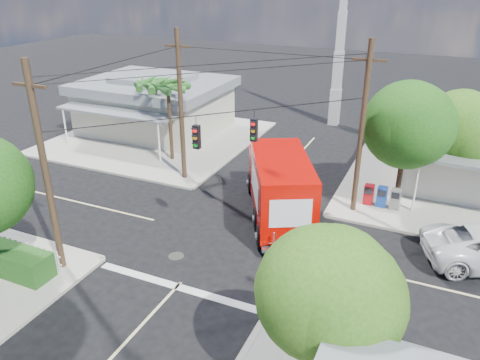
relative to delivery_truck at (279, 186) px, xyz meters
The scene contains 15 objects.
ground 3.87m from the delivery_truck, 121.22° to the right, with size 120.00×120.00×0.00m, color black.
sidewalk_ne 12.23m from the delivery_truck, 41.15° to the left, with size 14.12×14.12×0.14m.
sidewalk_nw 15.05m from the delivery_truck, 147.79° to the left, with size 14.12×14.12×0.14m.
road_markings 5.07m from the delivery_truck, 111.93° to the right, with size 32.00×32.00×0.01m.
building_nw 16.76m from the delivery_truck, 145.25° to the left, with size 10.80×10.20×4.30m.
radio_tower 17.55m from the delivery_truck, 94.24° to the left, with size 0.80×0.80×17.00m.
tree_ne_front 7.28m from the delivery_truck, 35.23° to the left, with size 4.21×4.14×6.66m.
tree_ne_back 10.33m from the delivery_truck, 36.92° to the left, with size 3.77×3.66×5.82m.
tree_se 11.64m from the delivery_truck, 62.69° to the right, with size 3.67×3.54×5.62m.
palm_nw_front 10.83m from the delivery_truck, 153.67° to the left, with size 3.01×3.08×5.59m.
palm_nw_back 13.12m from the delivery_truck, 151.62° to the left, with size 3.01×3.08×5.19m.
utility_poles 4.58m from the delivery_truck, 158.64° to the right, with size 12.00×10.68×9.00m.
picket_fence 12.86m from the delivery_truck, 138.33° to the right, with size 5.94×0.06×1.00m.
vending_boxes 5.87m from the delivery_truck, 34.77° to the left, with size 1.90×0.50×1.10m.
delivery_truck is the anchor object (origin of this frame).
Camera 1 is at (8.76, -17.52, 11.88)m, focal length 35.00 mm.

